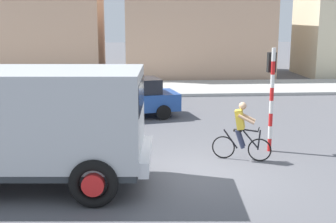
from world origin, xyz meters
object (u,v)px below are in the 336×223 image
truck_foreground (35,121)px  car_red_near (130,98)px  cyclist (241,131)px  traffic_light_pole (271,85)px

truck_foreground → car_red_near: truck_foreground is taller
cyclist → car_red_near: 6.82m
truck_foreground → car_red_near: (2.20, 7.72, -0.85)m
car_red_near → cyclist: bearing=-61.3°
truck_foreground → traffic_light_pole: size_ratio=1.74×
truck_foreground → traffic_light_pole: traffic_light_pole is taller
traffic_light_pole → car_red_near: (-4.37, 5.09, -1.25)m
cyclist → traffic_light_pole: 1.85m
cyclist → car_red_near: size_ratio=0.40×
car_red_near → traffic_light_pole: bearing=-49.4°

